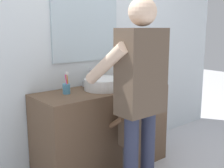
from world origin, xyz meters
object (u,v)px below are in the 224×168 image
at_px(soap_bottle, 130,79).
at_px(adult_parent, 140,85).
at_px(child_toddler, 130,132).
at_px(toothbrush_cup, 66,88).

bearing_deg(soap_bottle, adult_parent, -127.70).
bearing_deg(soap_bottle, child_toddler, -133.17).
bearing_deg(child_toddler, toothbrush_cup, 129.85).
bearing_deg(child_toddler, adult_parent, -117.10).
relative_size(toothbrush_cup, child_toddler, 0.24).
distance_m(soap_bottle, child_toddler, 0.66).
relative_size(toothbrush_cup, adult_parent, 0.12).
bearing_deg(toothbrush_cup, adult_parent, -69.72).
relative_size(toothbrush_cup, soap_bottle, 1.25).
relative_size(child_toddler, adult_parent, 0.51).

